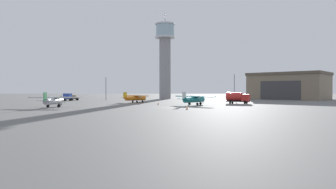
% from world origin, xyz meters
% --- Properties ---
extents(ground_plane, '(400.00, 400.00, 0.00)m').
position_xyz_m(ground_plane, '(0.00, 0.00, 0.00)').
color(ground_plane, '#60605E').
extents(control_tower, '(7.88, 7.88, 33.98)m').
position_xyz_m(control_tower, '(-4.58, 57.20, 17.91)').
color(control_tower, gray).
rests_on(control_tower, ground_plane).
extents(hangar, '(32.91, 31.56, 10.13)m').
position_xyz_m(hangar, '(43.19, 55.00, 5.09)').
color(hangar, '#7A6B56').
rests_on(hangar, ground_plane).
extents(airplane_silver, '(10.87, 8.54, 3.21)m').
position_xyz_m(airplane_silver, '(-24.83, -0.90, 1.50)').
color(airplane_silver, '#B7BABF').
rests_on(airplane_silver, ground_plane).
extents(airplane_orange, '(8.06, 8.60, 3.01)m').
position_xyz_m(airplane_orange, '(-11.24, 22.58, 1.41)').
color(airplane_orange, orange).
rests_on(airplane_orange, ground_plane).
extents(airplane_teal, '(9.33, 8.61, 3.23)m').
position_xyz_m(airplane_teal, '(4.89, 9.16, 1.51)').
color(airplane_teal, teal).
rests_on(airplane_teal, ground_plane).
extents(truck_fuel_tanker_red, '(6.31, 4.64, 2.96)m').
position_xyz_m(truck_fuel_tanker_red, '(16.72, 17.20, 1.64)').
color(truck_fuel_tanker_red, '#38383D').
rests_on(truck_fuel_tanker_red, ground_plane).
extents(truck_flatbed_blue, '(3.59, 7.42, 2.45)m').
position_xyz_m(truck_flatbed_blue, '(-35.32, 36.16, 1.20)').
color(truck_flatbed_blue, '#38383D').
rests_on(truck_flatbed_blue, ground_plane).
extents(light_post_west, '(0.44, 0.44, 9.28)m').
position_xyz_m(light_post_west, '(20.91, 46.08, 5.48)').
color(light_post_west, '#38383D').
rests_on(light_post_west, ground_plane).
extents(light_post_east, '(0.44, 0.44, 8.21)m').
position_xyz_m(light_post_east, '(-24.10, 40.09, 4.92)').
color(light_post_east, '#38383D').
rests_on(light_post_east, ground_plane).
extents(traffic_cone_near_left, '(0.36, 0.36, 0.69)m').
position_xyz_m(traffic_cone_near_left, '(-3.72, 10.61, 0.34)').
color(traffic_cone_near_left, black).
rests_on(traffic_cone_near_left, ground_plane).
extents(traffic_cone_near_right, '(0.36, 0.36, 0.74)m').
position_xyz_m(traffic_cone_near_right, '(3.04, -6.03, 0.36)').
color(traffic_cone_near_right, black).
rests_on(traffic_cone_near_right, ground_plane).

